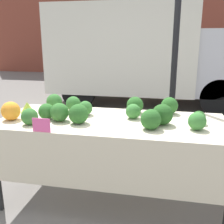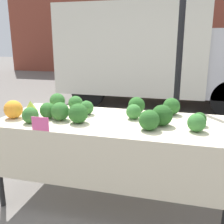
{
  "view_description": "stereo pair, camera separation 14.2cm",
  "coord_description": "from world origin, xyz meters",
  "views": [
    {
      "loc": [
        0.45,
        -2.3,
        1.56
      ],
      "look_at": [
        0.0,
        0.0,
        0.91
      ],
      "focal_mm": 42.0,
      "sensor_mm": 36.0,
      "label": 1
    },
    {
      "loc": [
        0.59,
        -2.27,
        1.56
      ],
      "look_at": [
        0.0,
        0.0,
        0.91
      ],
      "focal_mm": 42.0,
      "sensor_mm": 36.0,
      "label": 2
    }
  ],
  "objects": [
    {
      "name": "ground_plane",
      "position": [
        0.0,
        0.0,
        0.0
      ],
      "size": [
        40.0,
        40.0,
        0.0
      ],
      "primitive_type": "plane",
      "color": "slate"
    },
    {
      "name": "building_facade",
      "position": [
        0.0,
        10.29,
        3.13
      ],
      "size": [
        16.0,
        0.6,
        6.26
      ],
      "color": "brown",
      "rests_on": "ground_plane"
    },
    {
      "name": "tent_pole",
      "position": [
        0.57,
        0.81,
        1.15
      ],
      "size": [
        0.07,
        0.07,
        2.31
      ],
      "color": "black",
      "rests_on": "ground_plane"
    },
    {
      "name": "parked_truck",
      "position": [
        -0.1,
        4.3,
        1.26
      ],
      "size": [
        4.58,
        2.07,
        2.34
      ],
      "color": "silver",
      "rests_on": "ground_plane"
    },
    {
      "name": "market_table",
      "position": [
        0.0,
        -0.07,
        0.74
      ],
      "size": [
        2.12,
        0.88,
        0.83
      ],
      "color": "beige",
      "rests_on": "ground_plane"
    },
    {
      "name": "orange_cauliflower",
      "position": [
        -0.93,
        -0.17,
        0.92
      ],
      "size": [
        0.17,
        0.17,
        0.17
      ],
      "color": "orange",
      "rests_on": "market_table"
    },
    {
      "name": "romanesco_head",
      "position": [
        -0.91,
        0.1,
        0.89
      ],
      "size": [
        0.14,
        0.14,
        0.11
      ],
      "color": "#93B238",
      "rests_on": "market_table"
    },
    {
      "name": "broccoli_head_0",
      "position": [
        0.53,
        0.33,
        0.92
      ],
      "size": [
        0.17,
        0.17,
        0.17
      ],
      "color": "#285B23",
      "rests_on": "market_table"
    },
    {
      "name": "broccoli_head_1",
      "position": [
        0.75,
        -0.13,
        0.91
      ],
      "size": [
        0.15,
        0.15,
        0.15
      ],
      "color": "#387533",
      "rests_on": "market_table"
    },
    {
      "name": "broccoli_head_2",
      "position": [
        0.37,
        -0.19,
        0.92
      ],
      "size": [
        0.17,
        0.17,
        0.17
      ],
      "color": "#285B23",
      "rests_on": "market_table"
    },
    {
      "name": "broccoli_head_3",
      "position": [
        -0.47,
        -0.12,
        0.92
      ],
      "size": [
        0.17,
        0.17,
        0.17
      ],
      "color": "#2D6628",
      "rests_on": "market_table"
    },
    {
      "name": "broccoli_head_4",
      "position": [
        0.19,
        0.09,
        0.9
      ],
      "size": [
        0.14,
        0.14,
        0.14
      ],
      "color": "#387533",
      "rests_on": "market_table"
    },
    {
      "name": "broccoli_head_5",
      "position": [
        -0.69,
        0.28,
        0.92
      ],
      "size": [
        0.17,
        0.17,
        0.17
      ],
      "color": "#336B2D",
      "rests_on": "market_table"
    },
    {
      "name": "broccoli_head_6",
      "position": [
        0.78,
        0.04,
        0.89
      ],
      "size": [
        0.12,
        0.12,
        0.12
      ],
      "color": "#23511E",
      "rests_on": "market_table"
    },
    {
      "name": "broccoli_head_7",
      "position": [
        0.46,
        -0.04,
        0.93
      ],
      "size": [
        0.19,
        0.19,
        0.19
      ],
      "color": "#23511E",
      "rests_on": "market_table"
    },
    {
      "name": "broccoli_head_8",
      "position": [
        -0.27,
        -0.16,
        0.92
      ],
      "size": [
        0.18,
        0.18,
        0.18
      ],
      "color": "#285B23",
      "rests_on": "market_table"
    },
    {
      "name": "broccoli_head_9",
      "position": [
        -0.47,
        0.25,
        0.91
      ],
      "size": [
        0.16,
        0.16,
        0.16
      ],
      "color": "#336B2D",
      "rests_on": "market_table"
    },
    {
      "name": "broccoli_head_10",
      "position": [
        -0.61,
        -0.08,
        0.91
      ],
      "size": [
        0.15,
        0.15,
        0.15
      ],
      "color": "#2D6628",
      "rests_on": "market_table"
    },
    {
      "name": "broccoli_head_11",
      "position": [
        -0.3,
        0.12,
        0.9
      ],
      "size": [
        0.14,
        0.14,
        0.14
      ],
      "color": "#336B2D",
      "rests_on": "market_table"
    },
    {
      "name": "broccoli_head_12",
      "position": [
        -0.69,
        -0.27,
        0.91
      ],
      "size": [
        0.15,
        0.15,
        0.15
      ],
      "color": "#336B2D",
      "rests_on": "market_table"
    },
    {
      "name": "broccoli_head_13",
      "position": [
        0.18,
        0.29,
        0.92
      ],
      "size": [
        0.17,
        0.17,
        0.17
      ],
      "color": "#285B23",
      "rests_on": "market_table"
    },
    {
      "name": "price_sign",
      "position": [
        -0.5,
        -0.43,
        0.89
      ],
      "size": [
        0.15,
        0.01,
        0.12
      ],
      "color": "#F45B9E",
      "rests_on": "market_table"
    }
  ]
}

